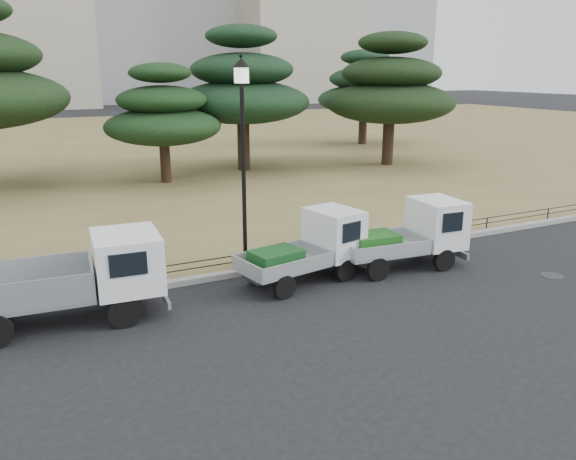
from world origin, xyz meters
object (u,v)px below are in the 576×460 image
truck_kei_front (310,247)px  truck_kei_rear (410,235)px  truck_large (74,276)px  street_lamp (243,130)px

truck_kei_front → truck_kei_rear: truck_kei_rear is taller
truck_large → street_lamp: bearing=20.2°
truck_large → truck_kei_front: bearing=3.4°
truck_kei_rear → street_lamp: bearing=163.4°
truck_kei_front → street_lamp: bearing=121.9°
truck_kei_front → truck_kei_rear: size_ratio=0.98×
truck_kei_front → street_lamp: (-1.29, 1.40, 3.02)m
truck_large → truck_kei_front: (5.90, -0.03, -0.16)m
truck_kei_front → street_lamp: 3.57m
street_lamp → truck_kei_front: bearing=-47.3°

